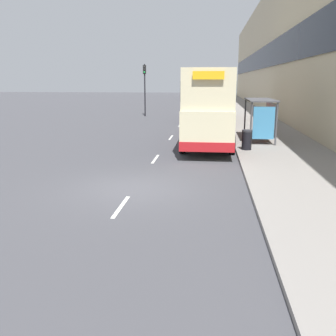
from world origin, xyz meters
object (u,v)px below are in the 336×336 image
at_px(car_1, 209,102).
at_px(pedestrian_at_shelter, 261,120).
at_px(bus_shelter, 263,112).
at_px(car_3, 210,96).
at_px(double_decker_bus_near, 209,105).
at_px(traffic_light_far_kerb, 145,82).
at_px(car_2, 208,95).
at_px(car_0, 213,98).
at_px(pedestrian_1, 270,118).
at_px(double_decker_bus_ahead, 209,96).
at_px(litter_bin, 247,140).

height_order(car_1, pedestrian_at_shelter, pedestrian_at_shelter).
xyz_separation_m(bus_shelter, car_3, (-3.33, 49.46, -1.05)).
height_order(double_decker_bus_near, traffic_light_far_kerb, traffic_light_far_kerb).
height_order(car_3, traffic_light_far_kerb, traffic_light_far_kerb).
bearing_deg(bus_shelter, traffic_light_far_kerb, 121.38).
relative_size(car_1, car_2, 1.01).
xyz_separation_m(car_2, car_3, (0.60, -8.32, -0.04)).
bearing_deg(bus_shelter, car_0, 94.03).
xyz_separation_m(double_decker_bus_near, pedestrian_1, (4.48, 5.53, -1.24)).
height_order(car_0, car_1, car_1).
xyz_separation_m(double_decker_bus_near, car_0, (0.41, 41.37, -1.43)).
height_order(double_decker_bus_ahead, litter_bin, double_decker_bus_ahead).
relative_size(car_2, pedestrian_at_shelter, 2.39).
height_order(double_decker_bus_near, car_2, double_decker_bus_near).
distance_m(double_decker_bus_ahead, car_1, 17.31).
xyz_separation_m(car_0, pedestrian_at_shelter, (3.33, -36.73, 0.14)).
bearing_deg(traffic_light_far_kerb, bus_shelter, -58.62).
relative_size(car_3, litter_bin, 4.11).
relative_size(car_2, car_3, 0.93).
relative_size(bus_shelter, traffic_light_far_kerb, 0.78).
bearing_deg(double_decker_bus_near, traffic_light_far_kerb, 111.95).
bearing_deg(bus_shelter, pedestrian_at_shelter, 84.05).
relative_size(bus_shelter, car_1, 1.03).
height_order(car_1, litter_bin, car_1).
bearing_deg(traffic_light_far_kerb, car_2, 81.36).
bearing_deg(car_2, car_1, -89.10).
distance_m(double_decker_bus_near, car_2, 58.17).
xyz_separation_m(double_decker_bus_ahead, car_1, (-0.14, 17.25, -1.41)).
distance_m(car_0, car_1, 11.07).
xyz_separation_m(car_3, litter_bin, (2.10, -52.70, -0.16)).
bearing_deg(car_0, bus_shelter, -85.97).
height_order(pedestrian_at_shelter, traffic_light_far_kerb, traffic_light_far_kerb).
bearing_deg(car_1, double_decker_bus_ahead, -89.52).
distance_m(car_2, car_3, 8.34).
bearing_deg(car_0, car_2, 93.54).
distance_m(litter_bin, traffic_light_far_kerb, 22.04).
xyz_separation_m(car_0, car_1, (-0.60, -11.05, 0.02)).
relative_size(car_2, litter_bin, 3.84).
height_order(double_decker_bus_ahead, car_1, double_decker_bus_ahead).
xyz_separation_m(bus_shelter, litter_bin, (-1.22, -3.24, -1.21)).
relative_size(car_1, pedestrian_1, 2.31).
relative_size(pedestrian_at_shelter, pedestrian_1, 0.95).
distance_m(car_0, car_2, 16.81).
distance_m(double_decker_bus_ahead, pedestrian_at_shelter, 9.33).
bearing_deg(car_3, pedestrian_at_shelter, -85.23).
bearing_deg(car_1, litter_bin, -86.10).
bearing_deg(litter_bin, car_1, 93.90).
distance_m(car_3, traffic_light_far_kerb, 33.60).
bearing_deg(double_decker_bus_ahead, traffic_light_far_kerb, 149.72).
relative_size(double_decker_bus_ahead, litter_bin, 10.15).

